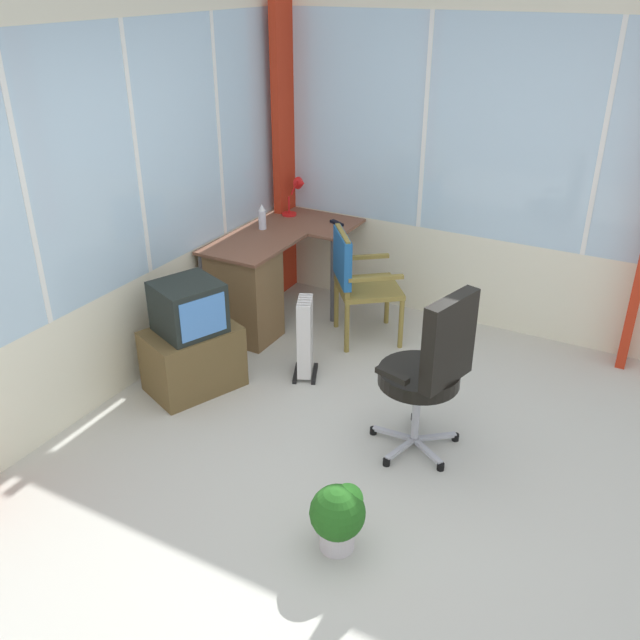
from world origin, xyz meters
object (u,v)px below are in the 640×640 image
tv_remote (337,223)px  space_heater (305,336)px  tv_on_stand (192,343)px  desk (248,287)px  desk_lamp (298,190)px  office_chair (432,364)px  wooden_armchair (354,273)px  spray_bottle (262,217)px  potted_plant (339,514)px

tv_remote → space_heater: (-1.16, -0.35, -0.47)m
tv_on_stand → space_heater: bearing=-47.9°
desk → desk_lamp: (0.91, 0.05, 0.57)m
tv_remote → office_chair: size_ratio=0.14×
wooden_armchair → tv_on_stand: bearing=151.3°
spray_bottle → tv_remote: bearing=-50.7°
tv_remote → spray_bottle: bearing=156.5°
wooden_armchair → office_chair: bearing=-136.5°
spray_bottle → space_heater: bearing=-131.8°
tv_remote → space_heater: tv_remote is taller
tv_remote → office_chair: bearing=-110.3°
desk_lamp → potted_plant: desk_lamp is taller
spray_bottle → potted_plant: bearing=-139.7°
wooden_armchair → potted_plant: size_ratio=2.44×
tv_remote → spray_bottle: 0.65m
wooden_armchair → space_heater: 0.73m
desk_lamp → office_chair: (-1.71, -1.91, -0.35)m
desk_lamp → tv_on_stand: size_ratio=0.41×
desk_lamp → wooden_armchair: 1.09m
desk_lamp → space_heater: 1.62m
spray_bottle → desk_lamp: bearing=-7.1°
tv_remote → office_chair: (-1.62, -1.48, -0.15)m
desk_lamp → tv_remote: desk_lamp is taller
desk → wooden_armchair: bearing=-67.1°
spray_bottle → wooden_armchair: spray_bottle is taller
space_heater → potted_plant: (-1.44, -1.02, -0.10)m
tv_remote → office_chair: 2.19m
office_chair → tv_on_stand: (-0.09, 1.74, -0.27)m
tv_remote → wooden_armchair: size_ratio=0.16×
space_heater → spray_bottle: bearing=48.2°
wooden_armchair → desk_lamp: bearing=55.4°
tv_on_stand → wooden_armchair: bearing=-28.7°
wooden_armchair → potted_plant: wooden_armchair is taller
potted_plant → tv_remote: bearing=27.8°
office_chair → desk_lamp: bearing=48.2°
desk → tv_on_stand: 0.90m
wooden_armchair → tv_on_stand: wooden_armchair is taller
desk → office_chair: (-0.80, -1.86, 0.22)m
space_heater → tv_on_stand: bearing=132.1°
tv_on_stand → potted_plant: (-0.89, -1.63, -0.15)m
wooden_armchair → office_chair: (-1.13, -1.07, 0.05)m
tv_on_stand → space_heater: 0.83m
spray_bottle → wooden_armchair: size_ratio=0.23×
space_heater → potted_plant: size_ratio=1.65×
wooden_armchair → tv_on_stand: size_ratio=1.12×
spray_bottle → space_heater: 1.26m
wooden_armchair → space_heater: wooden_armchair is taller
tv_on_stand → desk: bearing=7.4°
spray_bottle → tv_on_stand: bearing=-170.0°
desk → space_heater: (-0.34, -0.73, -0.10)m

